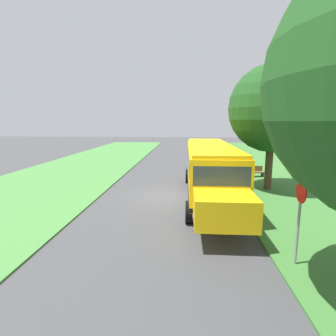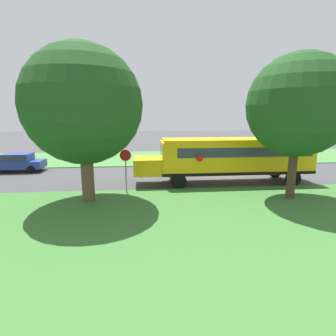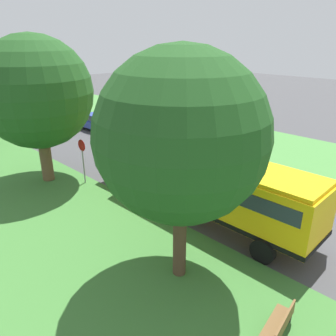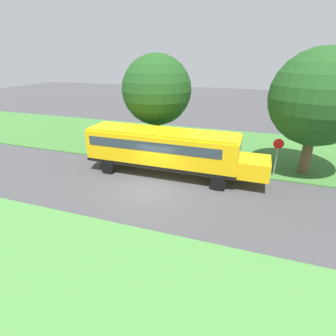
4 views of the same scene
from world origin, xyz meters
TOP-DOWN VIEW (x-y plane):
  - ground_plane at (0.00, 0.00)m, footprint 120.00×120.00m
  - grass_verge at (-10.00, 0.00)m, footprint 12.00×80.00m
  - grass_far_side at (9.00, 0.00)m, footprint 10.00×80.00m
  - school_bus at (-2.56, 0.21)m, footprint 2.84×12.42m
  - car_blue_nearest at (2.80, 17.16)m, footprint 2.02×4.40m
  - oak_tree_beside_bus at (-6.51, -1.92)m, footprint 5.52×5.52m
  - oak_tree_roadside_mid at (-6.03, 9.56)m, footprint 6.23×6.23m
  - stop_sign at (-4.60, 7.49)m, footprint 0.08×0.68m
  - park_bench at (-6.61, -5.84)m, footprint 1.65×0.70m

SIDE VIEW (x-z plane):
  - ground_plane at x=0.00m, z-range 0.00..0.00m
  - grass_far_side at x=9.00m, z-range 0.00..0.07m
  - grass_verge at x=-10.00m, z-range 0.00..0.08m
  - park_bench at x=-6.61m, z-range 0.01..0.93m
  - car_blue_nearest at x=2.80m, z-range 0.10..1.66m
  - stop_sign at x=-4.60m, z-range 0.37..3.11m
  - school_bus at x=-2.56m, z-range 0.34..3.50m
  - oak_tree_beside_bus at x=-6.51m, z-range 1.23..9.27m
  - oak_tree_roadside_mid at x=-6.03m, z-range 1.19..9.61m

